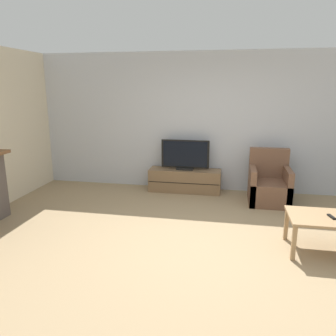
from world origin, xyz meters
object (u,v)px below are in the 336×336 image
Objects in this scene: tv_stand at (185,180)px; coffee_table at (327,221)px; armchair at (269,186)px; tv at (185,156)px; remote at (331,217)px.

coffee_table is at bearing -46.10° from tv_stand.
armchair is 1.88m from coffee_table.
tv is at bearing 167.81° from armchair.
armchair is at bearing -12.19° from tv.
tv is at bearing 133.93° from coffee_table.
remote is (2.11, -2.17, 0.26)m from tv_stand.
coffee_table reaches higher than tv_stand.
remote is at bearing -27.18° from coffee_table.
tv_stand is at bearing 121.58° from remote.
coffee_table is 0.08m from remote.
tv_stand is 1.61m from armchair.
tv is 3.03m from remote.
tv_stand is 0.50m from tv.
tv is 6.05× the size of remote.
remote is at bearing -73.69° from armchair.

